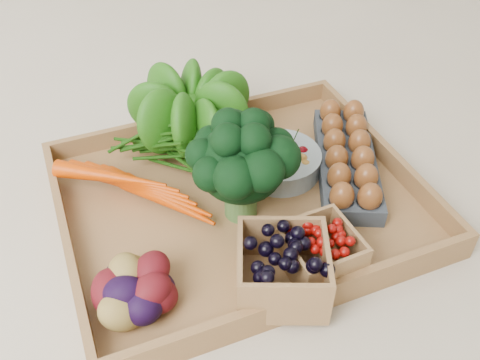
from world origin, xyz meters
name	(u,v)px	position (x,y,z in m)	size (l,w,h in m)	color
ground	(240,208)	(0.00, 0.00, 0.00)	(4.00, 4.00, 0.00)	beige
tray	(240,204)	(0.00, 0.00, 0.01)	(0.55, 0.45, 0.01)	olive
carrots	(148,191)	(-0.13, 0.05, 0.04)	(0.19, 0.14, 0.05)	#CD3A00
lettuce	(192,106)	(-0.02, 0.18, 0.09)	(0.15, 0.15, 0.15)	#1E540D
broccoli	(241,182)	(-0.01, -0.02, 0.08)	(0.17, 0.17, 0.13)	black
cherry_bowl	(280,162)	(0.09, 0.05, 0.03)	(0.14, 0.14, 0.04)	#8C9EA5
egg_carton	(346,163)	(0.20, 0.00, 0.03)	(0.09, 0.27, 0.03)	#323840
potatoes	(138,280)	(-0.19, -0.13, 0.06)	(0.15, 0.15, 0.09)	#490B11
punnet_blackberry	(282,269)	(-0.01, -0.18, 0.06)	(0.12, 0.12, 0.08)	black
punnet_raspberry	(320,253)	(0.05, -0.17, 0.05)	(0.10, 0.10, 0.07)	#720705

